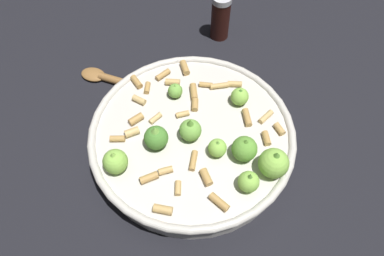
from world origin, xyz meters
The scene contains 4 objects.
ground_plane centered at (0.00, 0.00, 0.00)m, with size 2.40×2.40×0.00m, color black.
cooking_pan centered at (0.00, 0.00, 0.03)m, with size 0.35×0.35×0.10m.
pepper_shaker centered at (-0.25, -0.17, 0.05)m, with size 0.04×0.04×0.10m.
wooden_spoon centered at (0.00, -0.19, 0.01)m, with size 0.13×0.23×0.02m.
Camera 1 is at (0.22, 0.23, 0.54)m, focal length 32.31 mm.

